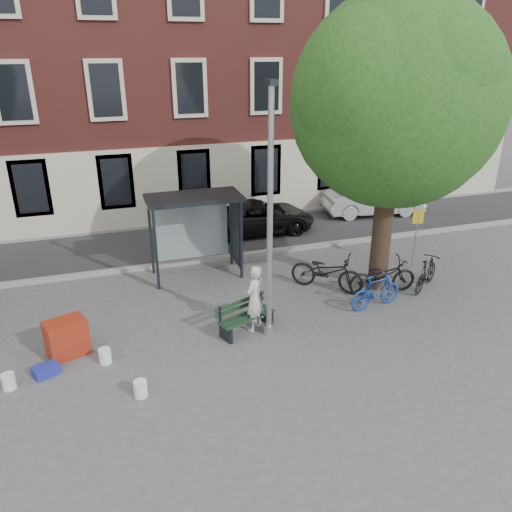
{
  "coord_description": "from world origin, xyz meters",
  "views": [
    {
      "loc": [
        -3.7,
        -10.29,
        6.74
      ],
      "look_at": [
        0.23,
        1.75,
        1.4
      ],
      "focal_mm": 35.0,
      "sensor_mm": 36.0,
      "label": 1
    }
  ],
  "objects": [
    {
      "name": "bus_shelter",
      "position": [
        -0.61,
        4.11,
        1.92
      ],
      "size": [
        2.85,
        1.45,
        2.62
      ],
      "color": "#1E2328",
      "rests_on": "ground"
    },
    {
      "name": "curb_far",
      "position": [
        0.0,
        9.0,
        0.06
      ],
      "size": [
        40.0,
        0.25,
        0.12
      ],
      "primitive_type": "cube",
      "color": "gray",
      "rests_on": "ground"
    },
    {
      "name": "bike_d",
      "position": [
        5.33,
        0.96,
        0.5
      ],
      "size": [
        1.62,
        1.34,
        1.0
      ],
      "primitive_type": "imported",
      "rotation": [
        0.0,
        0.0,
        2.19
      ],
      "color": "black",
      "rests_on": "ground"
    },
    {
      "name": "lamppost",
      "position": [
        0.0,
        0.0,
        2.78
      ],
      "size": [
        0.28,
        0.35,
        6.11
      ],
      "color": "#9EA0A3",
      "rests_on": "ground"
    },
    {
      "name": "building_row",
      "position": [
        0.0,
        13.0,
        7.0
      ],
      "size": [
        30.0,
        8.0,
        14.0
      ],
      "primitive_type": "cube",
      "color": "brown",
      "rests_on": "ground"
    },
    {
      "name": "tree_right",
      "position": [
        4.01,
        1.38,
        5.62
      ],
      "size": [
        5.76,
        5.6,
        8.2
      ],
      "color": "black",
      "rests_on": "ground"
    },
    {
      "name": "car_silver",
      "position": [
        7.52,
        7.8,
        0.7
      ],
      "size": [
        4.41,
        2.02,
        1.4
      ],
      "primitive_type": "imported",
      "rotation": [
        0.0,
        0.0,
        1.44
      ],
      "color": "#B3B6BB",
      "rests_on": "ground"
    },
    {
      "name": "bucket_a",
      "position": [
        -3.35,
        -1.5,
        0.18
      ],
      "size": [
        0.33,
        0.33,
        0.36
      ],
      "primitive_type": "cylinder",
      "rotation": [
        0.0,
        0.0,
        -0.2
      ],
      "color": "white",
      "rests_on": "ground"
    },
    {
      "name": "car_dark",
      "position": [
        2.1,
        7.26,
        0.62
      ],
      "size": [
        4.52,
        2.2,
        1.24
      ],
      "primitive_type": "imported",
      "rotation": [
        0.0,
        0.0,
        1.54
      ],
      "color": "black",
      "rests_on": "ground"
    },
    {
      "name": "blue_crate",
      "position": [
        -5.27,
        -0.08,
        0.1
      ],
      "size": [
        0.67,
        0.59,
        0.2
      ],
      "primitive_type": "cube",
      "rotation": [
        0.0,
        0.0,
        0.43
      ],
      "color": "navy",
      "rests_on": "ground"
    },
    {
      "name": "ground",
      "position": [
        0.0,
        0.0,
        0.0
      ],
      "size": [
        90.0,
        90.0,
        0.0
      ],
      "primitive_type": "plane",
      "color": "#4C4C4F",
      "rests_on": "ground"
    },
    {
      "name": "notice_sign",
      "position": [
        5.86,
        2.41,
        1.44
      ],
      "size": [
        0.33,
        0.14,
        1.97
      ],
      "rotation": [
        0.0,
        0.0,
        -0.32
      ],
      "color": "#9EA0A3",
      "rests_on": "ground"
    },
    {
      "name": "bike_b",
      "position": [
        3.28,
        0.38,
        0.5
      ],
      "size": [
        1.71,
        0.72,
        1.0
      ],
      "primitive_type": "imported",
      "rotation": [
        0.0,
        0.0,
        1.72
      ],
      "color": "navy",
      "rests_on": "ground"
    },
    {
      "name": "curb_near",
      "position": [
        0.0,
        5.0,
        0.06
      ],
      "size": [
        40.0,
        0.25,
        0.12
      ],
      "primitive_type": "cube",
      "color": "gray",
      "rests_on": "ground"
    },
    {
      "name": "bench",
      "position": [
        -0.52,
        0.32,
        0.37
      ],
      "size": [
        1.62,
        1.02,
        0.8
      ],
      "rotation": [
        0.0,
        0.0,
        0.38
      ],
      "color": "#1E2328",
      "rests_on": "ground"
    },
    {
      "name": "bike_c",
      "position": [
        2.47,
        1.82,
        0.58
      ],
      "size": [
        2.16,
        2.03,
        1.16
      ],
      "primitive_type": "imported",
      "rotation": [
        0.0,
        0.0,
        0.85
      ],
      "color": "black",
      "rests_on": "ground"
    },
    {
      "name": "bike_a",
      "position": [
        3.92,
        1.11,
        0.54
      ],
      "size": [
        2.11,
        0.92,
        1.08
      ],
      "primitive_type": "imported",
      "rotation": [
        0.0,
        0.0,
        1.47
      ],
      "color": "black",
      "rests_on": "ground"
    },
    {
      "name": "red_stand",
      "position": [
        -4.81,
        0.59,
        0.45
      ],
      "size": [
        1.05,
        0.87,
        0.9
      ],
      "primitive_type": "cube",
      "rotation": [
        0.0,
        0.0,
        0.35
      ],
      "color": "maroon",
      "rests_on": "ground"
    },
    {
      "name": "painter",
      "position": [
        -0.28,
        0.3,
        0.89
      ],
      "size": [
        0.77,
        0.74,
        1.78
      ],
      "primitive_type": "imported",
      "rotation": [
        0.0,
        0.0,
        3.84
      ],
      "color": "silver",
      "rests_on": "ground"
    },
    {
      "name": "bucket_c",
      "position": [
        -4.0,
        -0.04,
        0.18
      ],
      "size": [
        0.32,
        0.32,
        0.36
      ],
      "primitive_type": "cylinder",
      "rotation": [
        0.0,
        0.0,
        0.14
      ],
      "color": "white",
      "rests_on": "ground"
    },
    {
      "name": "road",
      "position": [
        0.0,
        7.0,
        0.01
      ],
      "size": [
        40.0,
        4.0,
        0.01
      ],
      "primitive_type": "cube",
      "color": "#28282B",
      "rests_on": "ground"
    },
    {
      "name": "bucket_b",
      "position": [
        -5.99,
        -0.38,
        0.18
      ],
      "size": [
        0.37,
        0.37,
        0.36
      ],
      "primitive_type": "cylinder",
      "rotation": [
        0.0,
        0.0,
        0.4
      ],
      "color": "silver",
      "rests_on": "ground"
    }
  ]
}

